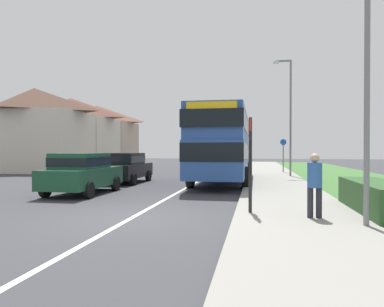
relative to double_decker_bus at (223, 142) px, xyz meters
name	(u,v)px	position (x,y,z in m)	size (l,w,h in m)	color
ground_plane	(131,218)	(-1.43, -10.19, -2.14)	(120.00, 120.00, 0.00)	#38383D
lane_marking_centre	(189,186)	(-1.43, -2.19, -2.14)	(0.14, 60.00, 0.01)	silver
pavement_near_side	(282,192)	(2.77, -4.19, -2.08)	(3.20, 68.00, 0.12)	gray
roadside_hedge	(377,199)	(4.87, -8.77, -1.69)	(1.10, 3.84, 0.90)	#2D5128
double_decker_bus	(223,142)	(0.00, 0.00, 0.00)	(2.80, 10.29, 3.70)	#284C93
parked_car_dark_green	(82,172)	(-5.04, -5.85, -1.25)	(1.92, 4.01, 1.62)	#19472D
parked_car_black	(125,166)	(-5.09, -1.08, -1.27)	(1.97, 4.00, 1.58)	black
pedestrian_at_stop	(315,182)	(3.11, -9.95, -1.17)	(0.34, 0.34, 1.67)	#23232D
bus_stop_sign	(250,158)	(1.57, -9.47, -0.60)	(0.09, 0.52, 2.60)	black
cycle_route_sign	(283,154)	(3.68, 7.66, -0.71)	(0.44, 0.08, 2.52)	slate
street_lamp_near	(362,49)	(3.96, -10.64, 1.78)	(1.14, 0.20, 6.77)	slate
street_lamp_mid	(289,110)	(3.73, 3.88, 2.06)	(1.14, 0.20, 7.32)	slate
house_terrace_far_side	(71,133)	(-15.66, 12.32, 1.18)	(7.85, 16.82, 6.65)	beige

